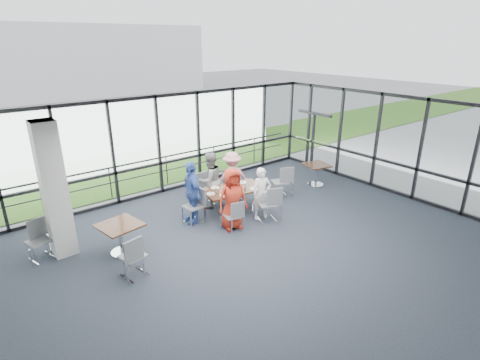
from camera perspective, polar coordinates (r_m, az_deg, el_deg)
floor at (r=9.06m, az=3.24°, el=-11.37°), size 12.00×10.00×0.02m
ceiling at (r=7.85m, az=3.72°, el=8.92°), size 12.00×10.00×0.04m
curtain_wall_back at (r=12.30m, az=-12.28°, el=5.15°), size 12.00×0.10×3.20m
curtain_wall_right at (r=12.93m, az=23.82°, el=4.60°), size 0.10×10.00×3.20m
exit_door at (r=15.09m, az=11.04°, el=5.93°), size 0.12×1.60×2.10m
structural_column at (r=9.39m, az=-26.45°, el=-1.46°), size 0.50×0.50×3.20m
apron at (r=17.21m, az=-19.41°, el=3.24°), size 80.00×70.00×0.02m
grass_strip at (r=15.40m, az=-16.88°, el=1.66°), size 80.00×5.00×0.01m
hangar_main at (r=38.83m, az=-25.81°, el=16.10°), size 24.00×10.00×6.00m
guard_rail at (r=13.14m, az=-13.10°, el=1.05°), size 12.00×0.06×0.06m
main_table at (r=10.86m, az=-0.98°, el=-1.97°), size 1.90×1.22×0.75m
side_table_left at (r=9.25m, az=-17.81°, el=-7.08°), size 1.03×1.03×0.75m
side_table_right at (r=13.20m, az=11.59°, el=1.81°), size 0.96×0.96×0.75m
diner_near_left at (r=9.89m, az=-1.20°, el=-2.88°), size 0.91×0.69×1.68m
diner_near_right at (r=10.45m, az=3.33°, el=-2.12°), size 0.65×0.56×1.50m
diner_far_left at (r=11.19m, az=-4.60°, el=-0.02°), size 0.85×0.55×1.70m
diner_far_right at (r=11.60m, az=-1.22°, el=0.51°), size 1.14×0.84×1.59m
diner_end at (r=10.29m, az=-7.37°, el=-1.85°), size 0.73×1.11×1.76m
chair_main_nl at (r=9.93m, az=-1.18°, el=-5.48°), size 0.49×0.49×0.83m
chair_main_nr at (r=10.45m, az=4.18°, el=-3.69°), size 0.62×0.62×0.99m
chair_main_fl at (r=11.43m, az=-5.25°, el=-1.55°), size 0.48×0.48×0.97m
chair_main_fr at (r=11.77m, az=-1.21°, el=-0.82°), size 0.49×0.49×0.96m
chair_main_end at (r=10.38m, az=-7.12°, el=-4.02°), size 0.52×0.52×0.97m
chair_spare_la at (r=8.40m, az=-16.02°, el=-11.10°), size 0.56×0.56×0.96m
chair_spare_lb at (r=9.82m, az=-28.35°, el=-8.24°), size 0.55×0.55×0.92m
chair_spare_r at (r=12.07m, az=6.13°, el=-0.30°), size 0.64×0.64×0.99m
plate_nl at (r=10.33m, az=-2.41°, el=-2.33°), size 0.26×0.26×0.01m
plate_nr at (r=10.78m, az=2.23°, el=-1.32°), size 0.28×0.28×0.01m
plate_fl at (r=10.87m, az=-3.81°, el=-1.17°), size 0.25×0.25×0.01m
plate_fr at (r=11.24m, az=0.33°, el=-0.37°), size 0.27×0.27×0.01m
plate_end at (r=10.45m, az=-4.45°, el=-2.10°), size 0.24×0.24×0.01m
tumbler_a at (r=10.51m, az=-1.71°, el=-1.52°), size 0.07×0.07×0.15m
tumbler_b at (r=10.72m, az=0.80°, el=-1.12°), size 0.06×0.06×0.13m
tumbler_c at (r=10.96m, az=-1.06°, el=-0.56°), size 0.07×0.07×0.15m
tumbler_d at (r=10.42m, az=-3.71°, el=-1.76°), size 0.07×0.07×0.15m
menu_a at (r=10.43m, az=-0.82°, el=-2.13°), size 0.38×0.32×0.00m
menu_b at (r=10.97m, az=2.85°, el=-0.96°), size 0.31×0.25×0.00m
menu_c at (r=11.13m, az=-0.98°, el=-0.61°), size 0.37×0.35×0.00m
condiment_caddy at (r=10.80m, az=-1.03°, el=-1.19°), size 0.10×0.07×0.04m
ketchup_bottle at (r=10.79m, az=-0.91°, el=-0.81°), size 0.06×0.06×0.18m
green_bottle at (r=10.90m, az=-0.69°, el=-0.54°), size 0.05×0.05×0.20m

